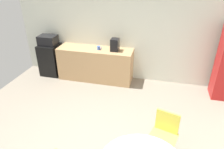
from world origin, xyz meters
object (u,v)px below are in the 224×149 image
Objects in this scene: mini_fridge at (51,59)px; coffee_maker at (115,45)px; mug_white at (99,48)px; microwave at (48,40)px; chair_yellow at (165,131)px.

coffee_maker reaches higher than mini_fridge.
mug_white reaches higher than mini_fridge.
mini_fridge is 1.88× the size of microwave.
mini_fridge is at bearing 178.84° from mug_white.
microwave is at bearing 145.03° from chair_yellow.
microwave is 1.91m from coffee_maker.
microwave is 4.02m from chair_yellow.
chair_yellow is 6.43× the size of mug_white.
mug_white is at bearing -176.00° from coffee_maker.
coffee_maker is at bearing 120.79° from chair_yellow.
mini_fridge is 0.58m from microwave.
chair_yellow is 2.59× the size of coffee_maker.
microwave reaches higher than chair_yellow.
mini_fridge is 6.99× the size of mug_white.
chair_yellow is at bearing -34.97° from microwave.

